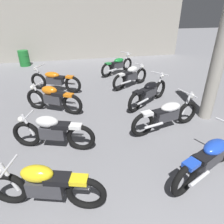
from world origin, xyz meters
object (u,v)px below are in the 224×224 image
object	(u,v)px
motorcycle_left_row_4	(55,80)
motorcycle_right_row_5	(118,65)
motorcycle_right_row_1	(210,157)
motorcycle_left_row_1	(45,185)
motorcycle_right_row_4	(131,76)
motorcycle_left_row_2	(52,131)
motorcycle_left_row_3	(53,98)
support_pillar	(217,65)
motorcycle_right_row_3	(149,92)
oil_drum	(24,58)
motorcycle_right_row_2	(167,114)

from	to	relation	value
motorcycle_left_row_4	motorcycle_right_row_5	distance (m)	3.40
motorcycle_right_row_1	motorcycle_left_row_1	bearing A→B (deg)	-179.72
motorcycle_right_row_4	motorcycle_right_row_5	world-z (taller)	motorcycle_right_row_5
motorcycle_left_row_1	motorcycle_left_row_2	size ratio (longest dim) A/B	1.01
motorcycle_left_row_3	motorcycle_left_row_4	world-z (taller)	motorcycle_left_row_4
support_pillar	motorcycle_right_row_3	bearing A→B (deg)	137.95
motorcycle_left_row_3	motorcycle_right_row_4	size ratio (longest dim) A/B	0.99
motorcycle_left_row_3	oil_drum	size ratio (longest dim) A/B	2.07
motorcycle_left_row_1	motorcycle_left_row_4	size ratio (longest dim) A/B	0.97
motorcycle_right_row_3	oil_drum	world-z (taller)	motorcycle_right_row_3
motorcycle_left_row_2	motorcycle_right_row_2	bearing A→B (deg)	3.36
motorcycle_right_row_5	motorcycle_left_row_2	bearing A→B (deg)	-118.43
motorcycle_left_row_4	motorcycle_right_row_5	xyz separation A→B (m)	(2.96, 1.67, 0.00)
motorcycle_right_row_4	oil_drum	bearing A→B (deg)	136.77
motorcycle_left_row_3	motorcycle_right_row_3	size ratio (longest dim) A/B	0.95
motorcycle_right_row_5	support_pillar	bearing A→B (deg)	-72.73
motorcycle_left_row_4	motorcycle_right_row_1	bearing A→B (deg)	-60.52
motorcycle_right_row_2	motorcycle_right_row_3	world-z (taller)	same
motorcycle_left_row_3	oil_drum	xyz separation A→B (m)	(-1.76, 6.11, -0.03)
motorcycle_left_row_1	oil_drum	xyz separation A→B (m)	(-1.74, 9.64, -0.03)
motorcycle_right_row_2	motorcycle_right_row_4	distance (m)	3.35
support_pillar	motorcycle_right_row_3	size ratio (longest dim) A/B	1.73
support_pillar	oil_drum	size ratio (longest dim) A/B	3.76
motorcycle_left_row_4	motorcycle_right_row_4	distance (m)	3.05
motorcycle_right_row_5	motorcycle_left_row_3	bearing A→B (deg)	-130.55
motorcycle_right_row_1	motorcycle_right_row_4	xyz separation A→B (m)	(0.04, 5.10, 0.01)
motorcycle_right_row_1	motorcycle_right_row_2	world-z (taller)	same
oil_drum	motorcycle_left_row_3	bearing A→B (deg)	-73.94
motorcycle_right_row_3	motorcycle_left_row_2	bearing A→B (deg)	-150.19
motorcycle_right_row_5	motorcycle_left_row_4	bearing A→B (deg)	-150.53
support_pillar	motorcycle_right_row_2	world-z (taller)	support_pillar
motorcycle_right_row_1	motorcycle_right_row_3	xyz separation A→B (m)	(0.11, 3.34, 0.00)
motorcycle_right_row_4	motorcycle_right_row_1	bearing A→B (deg)	-90.43
motorcycle_left_row_4	motorcycle_right_row_4	world-z (taller)	motorcycle_left_row_4
motorcycle_right_row_4	oil_drum	distance (m)	6.60
support_pillar	motorcycle_right_row_2	distance (m)	1.92
motorcycle_left_row_4	motorcycle_right_row_2	xyz separation A→B (m)	(2.98, -3.56, 0.00)
motorcycle_right_row_3	motorcycle_right_row_4	xyz separation A→B (m)	(-0.07, 1.76, 0.01)
motorcycle_right_row_4	support_pillar	bearing A→B (deg)	-64.33
motorcycle_left_row_2	motorcycle_right_row_1	xyz separation A→B (m)	(2.97, -1.58, -0.01)
motorcycle_left_row_3	motorcycle_left_row_2	bearing A→B (deg)	-88.70
motorcycle_left_row_2	motorcycle_right_row_3	xyz separation A→B (m)	(3.08, 1.77, -0.01)
oil_drum	motorcycle_right_row_4	bearing A→B (deg)	-43.23
motorcycle_left_row_1	oil_drum	distance (m)	9.80
support_pillar	motorcycle_right_row_5	world-z (taller)	support_pillar
motorcycle_left_row_2	motorcycle_right_row_5	size ratio (longest dim) A/B	1.01
support_pillar	oil_drum	bearing A→B (deg)	129.75
motorcycle_right_row_2	oil_drum	size ratio (longest dim) A/B	2.52
support_pillar	motorcycle_right_row_4	xyz separation A→B (m)	(-1.44, 2.99, -1.14)
motorcycle_right_row_2	oil_drum	world-z (taller)	motorcycle_right_row_2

